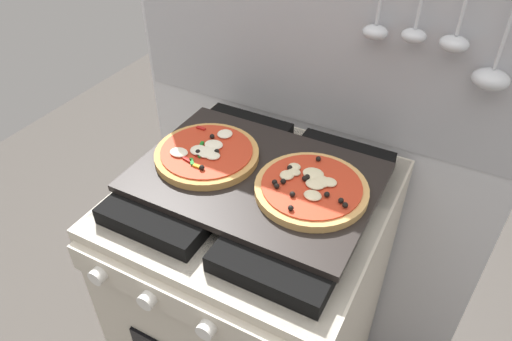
% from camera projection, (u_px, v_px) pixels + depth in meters
% --- Properties ---
extents(kitchen_backsplash, '(1.10, 0.09, 1.55)m').
position_uv_depth(kitchen_backsplash, '(311.00, 145.00, 1.38)').
color(kitchen_backsplash, silver).
rests_on(kitchen_backsplash, ground_plane).
extents(stove, '(0.60, 0.64, 0.90)m').
position_uv_depth(stove, '(256.00, 300.00, 1.36)').
color(stove, beige).
rests_on(stove, ground_plane).
extents(baking_tray, '(0.54, 0.38, 0.02)m').
position_uv_depth(baking_tray, '(256.00, 177.00, 1.08)').
color(baking_tray, black).
rests_on(baking_tray, stove).
extents(pizza_left, '(0.25, 0.25, 0.03)m').
position_uv_depth(pizza_left, '(208.00, 153.00, 1.11)').
color(pizza_left, tan).
rests_on(pizza_left, baking_tray).
extents(pizza_right, '(0.25, 0.25, 0.03)m').
position_uv_depth(pizza_right, '(312.00, 187.00, 1.01)').
color(pizza_right, tan).
rests_on(pizza_right, baking_tray).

